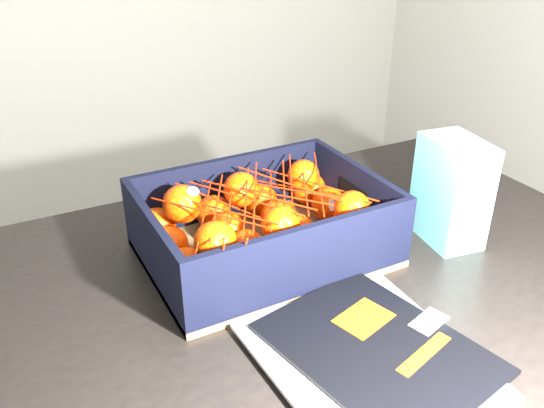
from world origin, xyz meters
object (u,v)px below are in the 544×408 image
table (297,330)px  magazine_stack (371,354)px  produce_crate (264,234)px  retail_carton (451,191)px

table → magazine_stack: (-0.00, -0.19, 0.11)m
table → produce_crate: size_ratio=3.16×
magazine_stack → retail_carton: (0.30, 0.19, 0.08)m
table → produce_crate: 0.17m
table → retail_carton: (0.30, -0.01, 0.19)m
magazine_stack → retail_carton: 0.36m
table → magazine_stack: bearing=-91.3°
table → produce_crate: (-0.01, 0.10, 0.14)m
retail_carton → produce_crate: bearing=170.7°
magazine_stack → retail_carton: retail_carton is taller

